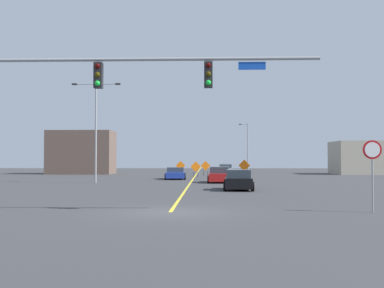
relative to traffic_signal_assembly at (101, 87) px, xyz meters
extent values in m
plane|color=#38383A|center=(2.83, 0.01, -5.05)|extent=(164.99, 164.99, 0.00)
cube|color=yellow|center=(2.83, 45.84, -5.05)|extent=(0.16, 91.66, 0.01)
cylinder|color=gray|center=(2.12, 0.01, 1.14)|extent=(13.46, 0.14, 0.14)
cube|color=black|center=(-0.13, 0.01, 0.50)|extent=(0.34, 0.32, 1.05)
sphere|color=#3A0503|center=(-0.13, -0.16, 0.85)|extent=(0.22, 0.22, 0.22)
sphere|color=#3C3106|center=(-0.13, -0.16, 0.50)|extent=(0.22, 0.22, 0.22)
sphere|color=green|center=(-0.13, -0.16, 0.15)|extent=(0.22, 0.22, 0.22)
cube|color=black|center=(4.36, 0.01, 0.50)|extent=(0.34, 0.32, 1.05)
sphere|color=#3A0503|center=(4.36, -0.16, 0.85)|extent=(0.22, 0.22, 0.22)
sphere|color=#3C3106|center=(4.36, -0.16, 0.50)|extent=(0.22, 0.22, 0.22)
sphere|color=green|center=(4.36, -0.16, 0.15)|extent=(0.22, 0.22, 0.22)
cube|color=#1447B7|center=(6.12, 0.01, 0.85)|extent=(1.10, 0.03, 0.32)
cylinder|color=gray|center=(10.94, 0.19, -3.99)|extent=(0.07, 0.07, 2.13)
cylinder|color=#B20F14|center=(10.94, 0.19, -2.54)|extent=(0.76, 0.03, 0.76)
cylinder|color=white|center=(10.94, 0.17, -2.54)|extent=(0.61, 0.01, 0.61)
cylinder|color=gray|center=(11.21, 60.72, -1.00)|extent=(0.16, 0.16, 8.11)
cylinder|color=gray|center=(10.57, 60.72, 2.90)|extent=(1.27, 0.08, 0.08)
cube|color=#262628|center=(9.94, 60.72, 2.90)|extent=(0.44, 0.24, 0.14)
cylinder|color=gray|center=(-5.52, 21.97, -0.61)|extent=(0.16, 0.16, 8.89)
cylinder|color=gray|center=(-6.49, 21.97, 3.69)|extent=(1.93, 0.08, 0.08)
cube|color=#262628|center=(-7.46, 21.97, 3.69)|extent=(0.44, 0.24, 0.14)
cylinder|color=gray|center=(-4.56, 21.97, 3.69)|extent=(1.93, 0.08, 0.08)
cube|color=#262628|center=(-3.59, 21.97, 3.69)|extent=(0.44, 0.24, 0.14)
cube|color=orange|center=(1.08, 37.45, -3.78)|extent=(1.14, 0.18, 1.15)
cylinder|color=black|center=(0.86, 37.42, -4.71)|extent=(0.05, 0.05, 0.68)
cylinder|color=black|center=(1.30, 37.47, -4.71)|extent=(0.05, 0.05, 0.68)
cube|color=orange|center=(8.28, 31.20, -3.65)|extent=(1.24, 0.34, 1.26)
cylinder|color=black|center=(8.04, 31.26, -4.68)|extent=(0.05, 0.05, 0.75)
cylinder|color=black|center=(8.52, 31.14, -4.68)|extent=(0.05, 0.05, 0.75)
cube|color=orange|center=(4.10, 38.41, -3.80)|extent=(1.19, 0.21, 1.19)
cylinder|color=black|center=(3.87, 38.38, -4.73)|extent=(0.05, 0.05, 0.64)
cylinder|color=black|center=(4.33, 38.45, -4.73)|extent=(0.05, 0.05, 0.64)
cube|color=orange|center=(2.99, 34.58, -3.85)|extent=(1.21, 0.24, 1.22)
cylinder|color=black|center=(2.76, 34.54, -4.77)|extent=(0.05, 0.05, 0.57)
cylinder|color=black|center=(3.22, 34.62, -4.77)|extent=(0.05, 0.05, 0.57)
cube|color=#B7BABF|center=(6.80, 44.37, -4.54)|extent=(1.80, 3.99, 0.70)
cube|color=#333D47|center=(6.79, 44.17, -3.96)|extent=(1.60, 2.03, 0.47)
cylinder|color=black|center=(7.69, 45.74, -4.73)|extent=(0.23, 0.64, 0.64)
cylinder|color=black|center=(5.95, 45.77, -4.73)|extent=(0.23, 0.64, 0.64)
cylinder|color=black|center=(7.64, 42.96, -4.73)|extent=(0.23, 0.64, 0.64)
cylinder|color=black|center=(5.91, 42.99, -4.73)|extent=(0.23, 0.64, 0.64)
cube|color=orange|center=(6.85, 48.49, -4.60)|extent=(1.90, 4.06, 0.58)
cube|color=#333D47|center=(6.86, 48.29, -4.01)|extent=(1.65, 2.18, 0.60)
cylinder|color=black|center=(7.67, 49.93, -4.73)|extent=(0.25, 0.65, 0.64)
cylinder|color=black|center=(5.93, 49.86, -4.73)|extent=(0.25, 0.65, 0.64)
cylinder|color=black|center=(7.78, 47.13, -4.73)|extent=(0.25, 0.65, 0.64)
cylinder|color=black|center=(6.04, 47.06, -4.73)|extent=(0.25, 0.65, 0.64)
cube|color=black|center=(6.45, 13.34, -4.55)|extent=(1.99, 4.12, 0.70)
cube|color=#333D47|center=(6.44, 13.14, -3.93)|extent=(1.71, 2.03, 0.54)
cylinder|color=black|center=(7.41, 14.71, -4.73)|extent=(0.25, 0.65, 0.64)
cylinder|color=black|center=(5.62, 14.79, -4.73)|extent=(0.25, 0.65, 0.64)
cylinder|color=black|center=(7.27, 11.88, -4.73)|extent=(0.25, 0.65, 0.64)
cylinder|color=black|center=(5.48, 11.97, -4.73)|extent=(0.25, 0.65, 0.64)
cube|color=red|center=(5.39, 23.04, -4.56)|extent=(1.95, 4.41, 0.67)
cube|color=#333D47|center=(5.39, 22.83, -3.93)|extent=(1.70, 2.22, 0.58)
cylinder|color=black|center=(6.35, 24.54, -4.73)|extent=(0.24, 0.65, 0.64)
cylinder|color=black|center=(4.53, 24.60, -4.73)|extent=(0.24, 0.65, 0.64)
cylinder|color=black|center=(6.26, 21.49, -4.73)|extent=(0.24, 0.65, 0.64)
cylinder|color=black|center=(4.44, 21.55, -4.73)|extent=(0.24, 0.65, 0.64)
cube|color=#1E389E|center=(0.99, 29.58, -4.61)|extent=(2.15, 4.58, 0.57)
cube|color=#333D47|center=(0.98, 29.80, -4.08)|extent=(1.83, 2.33, 0.50)
cylinder|color=black|center=(0.14, 27.96, -4.73)|extent=(0.26, 0.65, 0.64)
cylinder|color=black|center=(2.03, 28.07, -4.73)|extent=(0.26, 0.65, 0.64)
cylinder|color=black|center=(-0.04, 31.09, -4.73)|extent=(0.26, 0.65, 0.64)
cylinder|color=black|center=(1.85, 31.20, -4.73)|extent=(0.26, 0.65, 0.64)
cube|color=brown|center=(-13.15, 45.26, -2.07)|extent=(8.78, 5.04, 5.96)
cube|color=#B2A893|center=(26.06, 45.66, -2.81)|extent=(8.69, 6.74, 4.48)
camera|label=1|loc=(4.31, -18.70, -2.88)|focal=43.51mm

